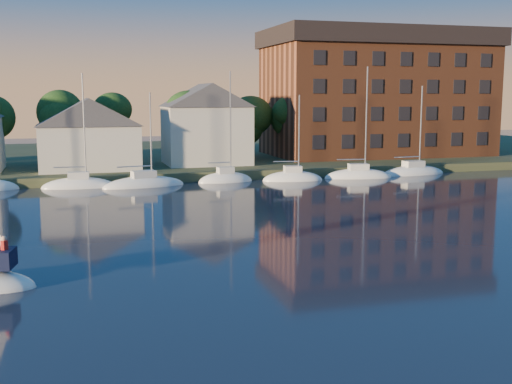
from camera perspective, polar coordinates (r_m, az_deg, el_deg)
name	(u,v)px	position (r m, az deg, el deg)	size (l,w,h in m)	color
ground	(343,383)	(22.33, 7.77, -16.45)	(260.00, 260.00, 0.00)	black
shoreline_land	(129,161)	(94.25, -11.24, 2.73)	(160.00, 50.00, 2.00)	#374226
wooden_dock	(149,181)	(71.52, -9.52, 0.94)	(120.00, 3.00, 1.00)	brown
clubhouse_centre	(89,133)	(75.55, -14.62, 5.10)	(11.55, 8.40, 8.08)	beige
clubhouse_east	(206,123)	(79.20, -4.47, 6.13)	(10.50, 8.40, 9.80)	beige
condo_block	(377,92)	(93.53, 10.67, 8.71)	(31.00, 17.00, 17.40)	brown
tree_line	(152,113)	(82.09, -9.20, 6.95)	(93.40, 5.40, 8.90)	#362318
moored_fleet	(114,186)	(68.18, -12.55, 0.56)	(79.50, 2.40, 12.05)	white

